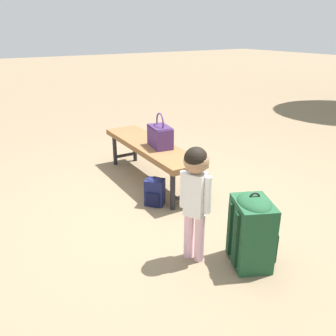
{
  "coord_description": "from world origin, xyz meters",
  "views": [
    {
      "loc": [
        2.45,
        -1.64,
        1.64
      ],
      "look_at": [
        -0.07,
        -0.05,
        0.45
      ],
      "focal_mm": 37.8,
      "sensor_mm": 36.0,
      "label": 1
    }
  ],
  "objects_px": {
    "park_bench": "(150,148)",
    "child_standing": "(195,187)",
    "backpack_large": "(252,229)",
    "handbag": "(160,135)",
    "backpack_small": "(155,190)"
  },
  "relations": [
    {
      "from": "handbag",
      "to": "backpack_large",
      "type": "height_order",
      "value": "handbag"
    },
    {
      "from": "park_bench",
      "to": "backpack_small",
      "type": "relative_size",
      "value": 5.25
    },
    {
      "from": "child_standing",
      "to": "handbag",
      "type": "bearing_deg",
      "value": 159.25
    },
    {
      "from": "child_standing",
      "to": "backpack_large",
      "type": "height_order",
      "value": "child_standing"
    },
    {
      "from": "park_bench",
      "to": "child_standing",
      "type": "height_order",
      "value": "child_standing"
    },
    {
      "from": "handbag",
      "to": "child_standing",
      "type": "relative_size",
      "value": 0.41
    },
    {
      "from": "child_standing",
      "to": "park_bench",
      "type": "bearing_deg",
      "value": 162.53
    },
    {
      "from": "park_bench",
      "to": "child_standing",
      "type": "relative_size",
      "value": 1.8
    },
    {
      "from": "child_standing",
      "to": "backpack_small",
      "type": "distance_m",
      "value": 1.03
    },
    {
      "from": "handbag",
      "to": "backpack_small",
      "type": "height_order",
      "value": "handbag"
    },
    {
      "from": "handbag",
      "to": "child_standing",
      "type": "bearing_deg",
      "value": -20.75
    },
    {
      "from": "park_bench",
      "to": "handbag",
      "type": "bearing_deg",
      "value": 12.99
    },
    {
      "from": "park_bench",
      "to": "backpack_large",
      "type": "relative_size",
      "value": 2.79
    },
    {
      "from": "handbag",
      "to": "backpack_large",
      "type": "relative_size",
      "value": 0.64
    },
    {
      "from": "child_standing",
      "to": "backpack_large",
      "type": "xyz_separation_m",
      "value": [
        0.26,
        0.32,
        -0.31
      ]
    }
  ]
}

